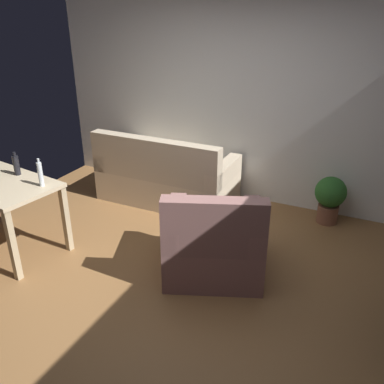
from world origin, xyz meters
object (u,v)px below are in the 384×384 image
at_px(couch, 166,179).
at_px(desk, 1,191).
at_px(bottle_dark, 16,165).
at_px(armchair, 214,244).
at_px(bottle_clear, 40,174).
at_px(potted_plant, 330,197).

relative_size(couch, desk, 1.33).
relative_size(couch, bottle_dark, 6.98).
distance_m(desk, armchair, 2.21).
relative_size(armchair, bottle_clear, 4.08).
xyz_separation_m(desk, bottle_dark, (0.04, 0.21, 0.22)).
relative_size(armchair, bottle_dark, 4.67).
distance_m(armchair, bottle_dark, 2.18).
xyz_separation_m(armchair, bottle_dark, (-2.09, -0.28, 0.55)).
bearing_deg(potted_plant, bottle_clear, -142.25).
bearing_deg(desk, bottle_clear, 20.49).
xyz_separation_m(desk, bottle_clear, (0.48, 0.10, 0.24)).
distance_m(couch, bottle_clear, 1.77).
bearing_deg(potted_plant, couch, -171.16).
height_order(desk, potted_plant, desk).
bearing_deg(desk, armchair, 21.45).
distance_m(armchair, bottle_clear, 1.79).
distance_m(couch, armchair, 1.70).
height_order(couch, potted_plant, couch).
distance_m(potted_plant, armchair, 1.73).
relative_size(potted_plant, bottle_dark, 2.32).
distance_m(couch, desk, 1.98).
bearing_deg(bottle_dark, bottle_clear, -14.22).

